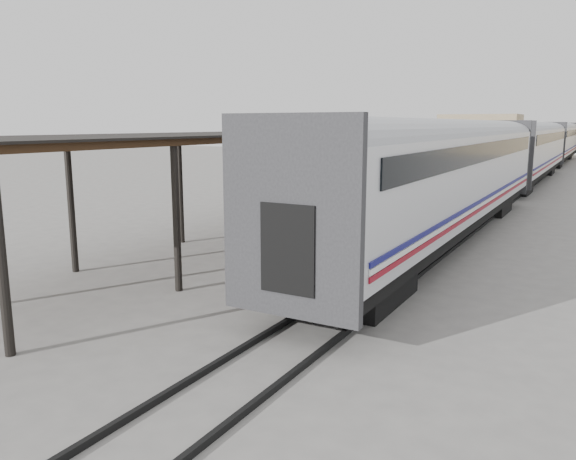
# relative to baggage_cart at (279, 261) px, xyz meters

# --- Properties ---
(ground) EXTENTS (160.00, 160.00, 0.00)m
(ground) POSITION_rel_baggage_cart_xyz_m (-0.62, -0.02, -0.65)
(ground) COLOR slate
(ground) RESTS_ON ground
(train) EXTENTS (3.45, 76.01, 4.01)m
(train) POSITION_rel_baggage_cart_xyz_m (2.58, 33.78, 2.04)
(train) COLOR silver
(train) RESTS_ON ground
(canopy) EXTENTS (4.90, 64.30, 4.15)m
(canopy) POSITION_rel_baggage_cart_xyz_m (-4.02, 23.98, 3.36)
(canopy) COLOR #422B19
(canopy) RESTS_ON ground
(rails) EXTENTS (1.54, 150.00, 0.12)m
(rails) POSITION_rel_baggage_cart_xyz_m (2.58, 33.98, -0.59)
(rails) COLOR black
(rails) RESTS_ON ground
(building_left) EXTENTS (12.00, 8.00, 6.00)m
(building_left) POSITION_rel_baggage_cart_xyz_m (-10.62, 81.98, 2.35)
(building_left) COLOR tan
(building_left) RESTS_ON ground
(baggage_cart) EXTENTS (1.93, 2.67, 0.86)m
(baggage_cart) POSITION_rel_baggage_cart_xyz_m (0.00, 0.00, 0.00)
(baggage_cart) COLOR brown
(baggage_cart) RESTS_ON ground
(suitcase_stack) EXTENTS (1.33, 1.29, 0.59)m
(suitcase_stack) POSITION_rel_baggage_cart_xyz_m (-0.19, 0.32, 0.42)
(suitcase_stack) COLOR #333235
(suitcase_stack) RESTS_ON baggage_cart
(luggage_tug) EXTENTS (0.91, 1.37, 1.15)m
(luggage_tug) POSITION_rel_baggage_cart_xyz_m (-1.79, 13.91, -0.12)
(luggage_tug) COLOR maroon
(luggage_tug) RESTS_ON ground
(porter) EXTENTS (0.56, 0.69, 1.63)m
(porter) POSITION_rel_baggage_cart_xyz_m (0.25, -0.65, 1.03)
(porter) COLOR navy
(porter) RESTS_ON baggage_cart
(pedestrian) EXTENTS (1.09, 0.69, 1.73)m
(pedestrian) POSITION_rel_baggage_cart_xyz_m (-3.35, 11.87, 0.22)
(pedestrian) COLOR black
(pedestrian) RESTS_ON ground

